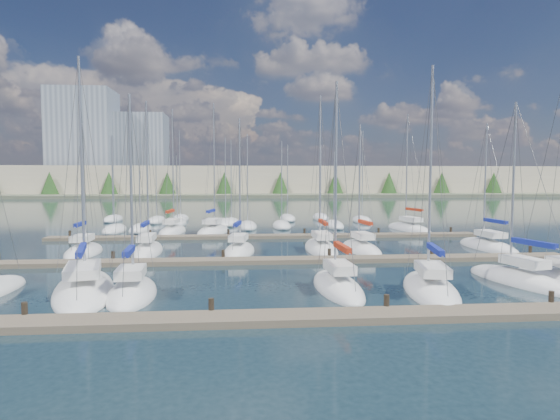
{
  "coord_description": "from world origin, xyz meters",
  "views": [
    {
      "loc": [
        -2.64,
        -17.77,
        6.23
      ],
      "look_at": [
        0.0,
        14.0,
        4.0
      ],
      "focal_mm": 30.0,
      "sensor_mm": 36.0,
      "label": 1
    }
  ],
  "objects": [
    {
      "name": "sailboat_c",
      "position": [
        -8.38,
        6.92,
        0.18
      ],
      "size": [
        3.06,
        6.78,
        11.32
      ],
      "rotation": [
        0.0,
        0.0,
        0.09
      ],
      "color": "white",
      "rests_on": "ground"
    },
    {
      "name": "sailboat_o",
      "position": [
        -5.81,
        35.21,
        0.19
      ],
      "size": [
        4.43,
        8.66,
        15.33
      ],
      "rotation": [
        0.0,
        0.0,
        -0.18
      ],
      "color": "white",
      "rests_on": "ground"
    },
    {
      "name": "distant_boats",
      "position": [
        -4.34,
        43.76,
        0.29
      ],
      "size": [
        36.93,
        20.75,
        13.3
      ],
      "color": "#9EA0A5",
      "rests_on": "ground"
    },
    {
      "name": "sailboat_l",
      "position": [
        7.48,
        20.84,
        0.18
      ],
      "size": [
        3.02,
        7.57,
        11.45
      ],
      "rotation": [
        0.0,
        0.0,
        0.08
      ],
      "color": "white",
      "rests_on": "ground"
    },
    {
      "name": "sailboat_b",
      "position": [
        -11.14,
        7.94,
        0.17
      ],
      "size": [
        5.47,
        10.42,
        13.51
      ],
      "rotation": [
        0.0,
        0.0,
        0.25
      ],
      "color": "white",
      "rests_on": "ground"
    },
    {
      "name": "sailboat_n",
      "position": [
        -10.37,
        35.3,
        0.2
      ],
      "size": [
        3.13,
        8.27,
        14.59
      ],
      "rotation": [
        0.0,
        0.0,
        -0.09
      ],
      "color": "white",
      "rests_on": "ground"
    },
    {
      "name": "sailboat_d",
      "position": [
        2.66,
        7.41,
        0.19
      ],
      "size": [
        2.6,
        7.46,
        12.27
      ],
      "rotation": [
        0.0,
        0.0,
        0.04
      ],
      "color": "white",
      "rests_on": "ground"
    },
    {
      "name": "shoreline",
      "position": [
        -13.29,
        149.77,
        7.44
      ],
      "size": [
        400.0,
        60.0,
        38.0
      ],
      "color": "#666B51",
      "rests_on": "ground"
    },
    {
      "name": "sailboat_i",
      "position": [
        -10.37,
        21.17,
        0.19
      ],
      "size": [
        2.66,
        8.13,
        13.23
      ],
      "rotation": [
        0.0,
        0.0,
        0.05
      ],
      "color": "white",
      "rests_on": "ground"
    },
    {
      "name": "sailboat_m",
      "position": [
        18.85,
        21.16,
        0.18
      ],
      "size": [
        2.9,
        8.41,
        11.68
      ],
      "rotation": [
        0.0,
        0.0,
        0.04
      ],
      "color": "white",
      "rests_on": "ground"
    },
    {
      "name": "sailboat_k",
      "position": [
        4.14,
        21.5,
        0.19
      ],
      "size": [
        2.67,
        9.29,
        13.96
      ],
      "rotation": [
        0.0,
        0.0,
        -0.02
      ],
      "color": "white",
      "rests_on": "ground"
    },
    {
      "name": "ground",
      "position": [
        0.0,
        60.0,
        0.0
      ],
      "size": [
        400.0,
        400.0,
        0.0
      ],
      "primitive_type": "plane",
      "color": "#1B2E37",
      "rests_on": "ground"
    },
    {
      "name": "dock_far",
      "position": [
        0.0,
        30.01,
        0.15
      ],
      "size": [
        44.0,
        1.93,
        1.1
      ],
      "color": "#6B5E4C",
      "rests_on": "ground"
    },
    {
      "name": "dock_near",
      "position": [
        0.0,
        2.01,
        0.15
      ],
      "size": [
        44.0,
        1.93,
        1.1
      ],
      "color": "#6B5E4C",
      "rests_on": "ground"
    },
    {
      "name": "sailboat_f",
      "position": [
        13.64,
        8.17,
        0.18
      ],
      "size": [
        3.81,
        8.11,
        11.41
      ],
      "rotation": [
        0.0,
        0.0,
        0.21
      ],
      "color": "white",
      "rests_on": "ground"
    },
    {
      "name": "sailboat_h",
      "position": [
        -15.46,
        21.16,
        0.18
      ],
      "size": [
        2.78,
        6.68,
        11.39
      ],
      "rotation": [
        0.0,
        0.0,
        0.04
      ],
      "color": "white",
      "rests_on": "ground"
    },
    {
      "name": "sailboat_r",
      "position": [
        17.12,
        35.78,
        0.19
      ],
      "size": [
        4.1,
        9.18,
        14.41
      ],
      "rotation": [
        0.0,
        0.0,
        0.18
      ],
      "color": "white",
      "rests_on": "ground"
    },
    {
      "name": "sailboat_e",
      "position": [
        7.56,
        6.44,
        0.18
      ],
      "size": [
        4.18,
        8.51,
        13.02
      ],
      "rotation": [
        0.0,
        0.0,
        -0.2
      ],
      "color": "white",
      "rests_on": "ground"
    },
    {
      "name": "dock_mid",
      "position": [
        0.0,
        16.01,
        0.15
      ],
      "size": [
        44.0,
        1.93,
        1.1
      ],
      "color": "#6B5E4C",
      "rests_on": "ground"
    },
    {
      "name": "sailboat_j",
      "position": [
        -2.84,
        20.46,
        0.19
      ],
      "size": [
        3.37,
        7.12,
        11.8
      ],
      "rotation": [
        0.0,
        0.0,
        -0.15
      ],
      "color": "white",
      "rests_on": "ground"
    }
  ]
}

